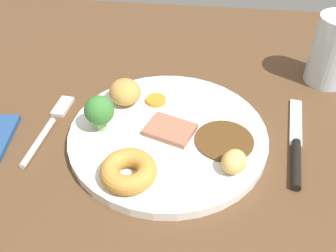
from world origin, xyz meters
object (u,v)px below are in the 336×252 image
object	(u,v)px
roast_potato_left	(125,92)
fork	(49,126)
broccoli_floret	(99,111)
water_glass	(333,51)
roast_potato_right	(234,162)
dinner_plate	(168,135)
carrot_coin_front	(156,100)
knife	(296,147)
yorkshire_pudding	(128,171)
meat_slice_main	(170,130)

from	to	relation	value
roast_potato_left	fork	distance (cm)	12.08
broccoli_floret	water_glass	size ratio (longest dim) A/B	0.46
broccoli_floret	roast_potato_left	bearing A→B (deg)	71.65
roast_potato_right	water_glass	bearing A→B (deg)	56.60
roast_potato_right	fork	bearing A→B (deg)	166.87
dinner_plate	fork	bearing A→B (deg)	179.61
roast_potato_right	carrot_coin_front	distance (cm)	16.98
dinner_plate	knife	xyz separation A→B (cm)	(17.57, 0.02, -0.25)
yorkshire_pudding	roast_potato_right	world-z (taller)	roast_potato_right
water_glass	roast_potato_left	bearing A→B (deg)	-159.70
broccoli_floret	fork	size ratio (longest dim) A/B	0.34
meat_slice_main	water_glass	xyz separation A→B (cm)	(24.18, 17.64, 3.91)
roast_potato_left	fork	world-z (taller)	roast_potato_left
meat_slice_main	yorkshire_pudding	world-z (taller)	yorkshire_pudding
knife	water_glass	world-z (taller)	water_glass
meat_slice_main	water_glass	world-z (taller)	water_glass
meat_slice_main	broccoli_floret	bearing A→B (deg)	-177.56
yorkshire_pudding	fork	xyz separation A→B (cm)	(-13.68, 9.05, -2.22)
fork	water_glass	xyz separation A→B (cm)	(41.83, 17.48, 5.32)
meat_slice_main	water_glass	size ratio (longest dim) A/B	0.56
meat_slice_main	carrot_coin_front	xyz separation A→B (cm)	(-2.89, 6.47, -0.10)
roast_potato_left	water_glass	distance (cm)	33.80
roast_potato_left	carrot_coin_front	bearing A→B (deg)	6.64
dinner_plate	roast_potato_left	size ratio (longest dim) A/B	5.51
broccoli_floret	meat_slice_main	bearing A→B (deg)	2.44
yorkshire_pudding	broccoli_floret	distance (cm)	10.32
roast_potato_left	knife	size ratio (longest dim) A/B	0.27
roast_potato_left	roast_potato_right	size ratio (longest dim) A/B	1.40
fork	roast_potato_left	bearing A→B (deg)	-55.94
broccoli_floret	knife	size ratio (longest dim) A/B	0.28
broccoli_floret	water_glass	xyz separation A→B (cm)	(33.72, 18.05, 1.22)
carrot_coin_front	water_glass	world-z (taller)	water_glass
roast_potato_right	fork	world-z (taller)	roast_potato_right
roast_potato_right	carrot_coin_front	world-z (taller)	roast_potato_right
carrot_coin_front	water_glass	distance (cm)	29.56
roast_potato_right	carrot_coin_front	bearing A→B (deg)	132.76
roast_potato_left	fork	bearing A→B (deg)	-150.50
meat_slice_main	fork	bearing A→B (deg)	179.48
yorkshire_pudding	roast_potato_left	size ratio (longest dim) A/B	1.38
dinner_plate	water_glass	xyz separation A→B (cm)	(24.45, 17.60, 5.01)
roast_potato_left	knife	world-z (taller)	roast_potato_left
roast_potato_right	yorkshire_pudding	bearing A→B (deg)	-166.95
fork	broccoli_floret	bearing A→B (deg)	-89.43
fork	yorkshire_pudding	bearing A→B (deg)	-118.92
carrot_coin_front	fork	bearing A→B (deg)	-156.85
dinner_plate	roast_potato_right	xyz separation A→B (cm)	(8.88, -6.01, 2.08)
carrot_coin_front	water_glass	xyz separation A→B (cm)	(27.07, 11.17, 4.01)
roast_potato_left	roast_potato_right	xyz separation A→B (cm)	(16.05, -11.91, -0.45)
yorkshire_pudding	fork	distance (cm)	16.55
dinner_plate	carrot_coin_front	distance (cm)	7.02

